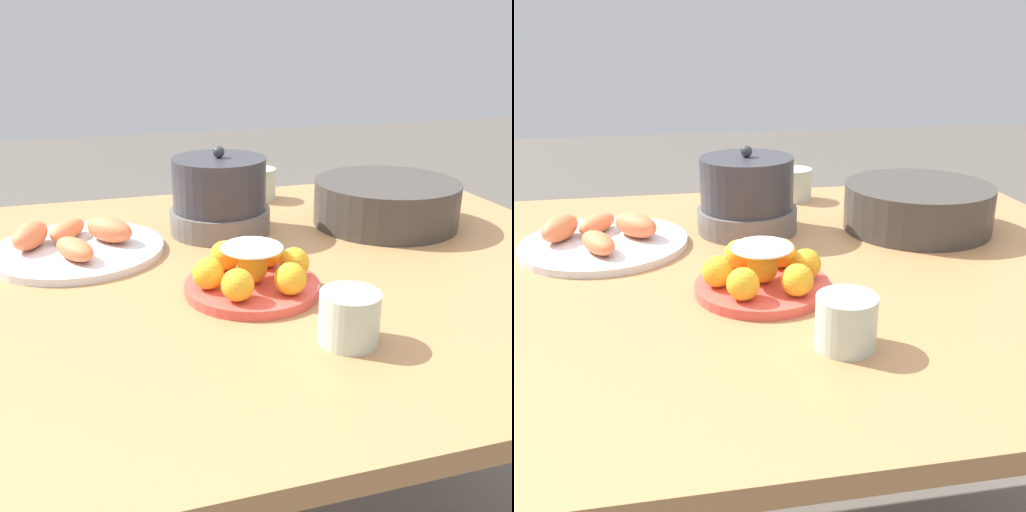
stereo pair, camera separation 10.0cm
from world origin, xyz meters
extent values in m
cylinder|color=#A87547|center=(0.62, 0.49, 0.35)|extent=(0.06, 0.06, 0.70)
cube|color=#A87547|center=(0.00, 0.00, 0.72)|extent=(1.33, 1.07, 0.03)
cylinder|color=#E04C42|center=(-0.04, -0.10, 0.74)|extent=(0.22, 0.22, 0.02)
sphere|color=#F4A823|center=(0.03, -0.10, 0.77)|extent=(0.05, 0.05, 0.05)
sphere|color=#F4A823|center=(0.00, -0.04, 0.77)|extent=(0.05, 0.05, 0.05)
sphere|color=#F4A823|center=(-0.07, -0.04, 0.77)|extent=(0.05, 0.05, 0.05)
sphere|color=#F4A823|center=(-0.11, -0.10, 0.77)|extent=(0.05, 0.05, 0.05)
sphere|color=#F4A823|center=(-0.08, -0.16, 0.77)|extent=(0.05, 0.05, 0.05)
sphere|color=#F4A823|center=(0.00, -0.16, 0.77)|extent=(0.05, 0.05, 0.05)
ellipsoid|color=white|center=(-0.04, -0.10, 0.81)|extent=(0.10, 0.10, 0.02)
sphere|color=#F4A823|center=(-0.04, -0.10, 0.77)|extent=(0.05, 0.05, 0.05)
cylinder|color=#3D3833|center=(0.33, 0.16, 0.78)|extent=(0.31, 0.31, 0.09)
cylinder|color=brown|center=(0.33, 0.16, 0.82)|extent=(0.25, 0.25, 0.01)
cylinder|color=silver|center=(-0.31, 0.16, 0.74)|extent=(0.32, 0.32, 0.01)
ellipsoid|color=#E57042|center=(-0.25, 0.17, 0.77)|extent=(0.11, 0.12, 0.05)
ellipsoid|color=#E57042|center=(-0.32, 0.21, 0.76)|extent=(0.09, 0.11, 0.04)
ellipsoid|color=#E57042|center=(-0.39, 0.18, 0.77)|extent=(0.08, 0.12, 0.05)
ellipsoid|color=#E57042|center=(-0.31, 0.09, 0.76)|extent=(0.09, 0.12, 0.04)
cylinder|color=beige|center=(0.03, -0.30, 0.77)|extent=(0.08, 0.08, 0.07)
cylinder|color=beige|center=(0.13, 0.43, 0.77)|extent=(0.09, 0.09, 0.08)
cylinder|color=#66605B|center=(-0.02, 0.21, 0.76)|extent=(0.21, 0.21, 0.05)
cylinder|color=#333338|center=(-0.02, 0.21, 0.83)|extent=(0.19, 0.19, 0.11)
sphere|color=#333338|center=(-0.02, 0.21, 0.90)|extent=(0.02, 0.02, 0.02)
camera|label=1|loc=(-0.29, -0.95, 1.13)|focal=42.00mm
camera|label=2|loc=(-0.19, -0.97, 1.13)|focal=42.00mm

